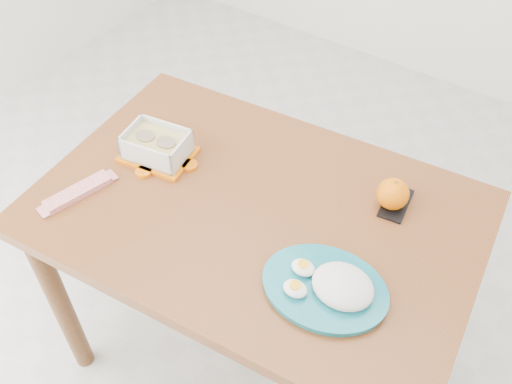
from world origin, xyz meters
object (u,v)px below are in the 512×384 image
Objects in this scene: dining_table at (256,234)px; food_container at (157,146)px; orange_fruit at (393,194)px; smartphone at (396,203)px; rice_plate at (331,286)px.

dining_table is 0.37m from food_container.
dining_table is 14.41× the size of orange_fruit.
food_container is 0.66m from smartphone.
food_container is at bearing 173.35° from dining_table.
dining_table is at bearing -151.33° from smartphone.
orange_fruit reaches higher than smartphone.
smartphone is at bearing 30.99° from dining_table.
smartphone is (0.29, 0.22, 0.11)m from dining_table.
orange_fruit reaches higher than food_container.
orange_fruit is (0.28, 0.21, 0.15)m from dining_table.
rice_plate is (0.00, -0.32, -0.02)m from orange_fruit.
rice_plate is at bearing -28.07° from dining_table.
food_container is 0.65× the size of rice_plate.
rice_plate is 2.59× the size of smartphone.
orange_fruit is 0.32m from rice_plate.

